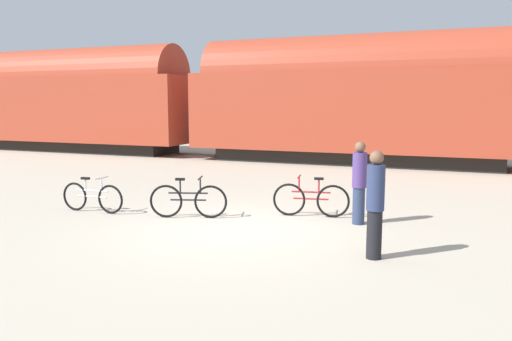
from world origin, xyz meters
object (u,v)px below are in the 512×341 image
at_px(bicycle_maroon, 311,199).
at_px(person_in_purple, 359,182).
at_px(bicycle_black, 188,201).
at_px(person_in_navy, 375,204).
at_px(bicycle_silver, 92,197).
at_px(freight_train, 353,97).

height_order(bicycle_maroon, person_in_purple, person_in_purple).
height_order(bicycle_black, person_in_navy, person_in_navy).
bearing_deg(bicycle_silver, bicycle_black, 7.74).
distance_m(person_in_navy, person_in_purple, 2.28).
distance_m(bicycle_silver, bicycle_black, 2.31).
bearing_deg(person_in_purple, freight_train, 163.76).
bearing_deg(person_in_purple, bicycle_silver, -107.21).
xyz_separation_m(freight_train, bicycle_black, (-1.33, -11.06, -2.30)).
xyz_separation_m(bicycle_silver, bicycle_black, (2.29, 0.31, 0.03)).
distance_m(freight_train, bicycle_black, 11.37).
bearing_deg(freight_train, person_in_purple, -78.08).
height_order(bicycle_maroon, bicycle_black, same).
bearing_deg(person_in_navy, bicycle_black, -128.82).
height_order(bicycle_black, person_in_purple, person_in_purple).
bearing_deg(bicycle_black, bicycle_silver, -172.26).
xyz_separation_m(bicycle_maroon, person_in_purple, (1.09, -0.29, 0.49)).
height_order(bicycle_silver, person_in_navy, person_in_navy).
bearing_deg(person_in_navy, bicycle_silver, -119.81).
bearing_deg(bicycle_silver, bicycle_maroon, 16.70).
bearing_deg(person_in_purple, bicycle_maroon, -133.12).
distance_m(bicycle_maroon, person_in_navy, 3.06).
xyz_separation_m(bicycle_silver, bicycle_maroon, (4.70, 1.41, 0.03)).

